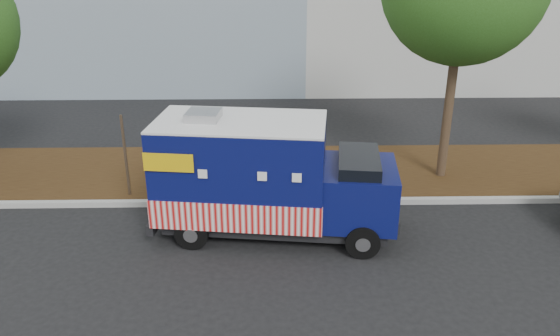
{
  "coord_description": "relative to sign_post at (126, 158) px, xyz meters",
  "views": [
    {
      "loc": [
        0.37,
        -11.67,
        6.49
      ],
      "look_at": [
        0.63,
        0.6,
        1.39
      ],
      "focal_mm": 35.0,
      "sensor_mm": 36.0,
      "label": 1
    }
  ],
  "objects": [
    {
      "name": "ground",
      "position": [
        3.43,
        -1.81,
        -1.2
      ],
      "size": [
        120.0,
        120.0,
        0.0
      ],
      "primitive_type": "plane",
      "color": "black",
      "rests_on": "ground"
    },
    {
      "name": "curb",
      "position": [
        3.43,
        -0.41,
        -1.12
      ],
      "size": [
        120.0,
        0.18,
        0.15
      ],
      "primitive_type": "cube",
      "color": "#9E9E99",
      "rests_on": "ground"
    },
    {
      "name": "mulch_strip",
      "position": [
        3.43,
        1.69,
        -1.12
      ],
      "size": [
        120.0,
        4.0,
        0.15
      ],
      "primitive_type": "cube",
      "color": "black",
      "rests_on": "ground"
    },
    {
      "name": "sign_post",
      "position": [
        0.0,
        0.0,
        0.0
      ],
      "size": [
        0.06,
        0.06,
        2.4
      ],
      "primitive_type": "cube",
      "color": "#473828",
      "rests_on": "ground"
    },
    {
      "name": "food_truck",
      "position": [
        3.64,
        -1.84,
        0.15
      ],
      "size": [
        5.87,
        2.77,
        2.98
      ],
      "rotation": [
        0.0,
        0.0,
        -0.12
      ],
      "color": "black",
      "rests_on": "ground"
    }
  ]
}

